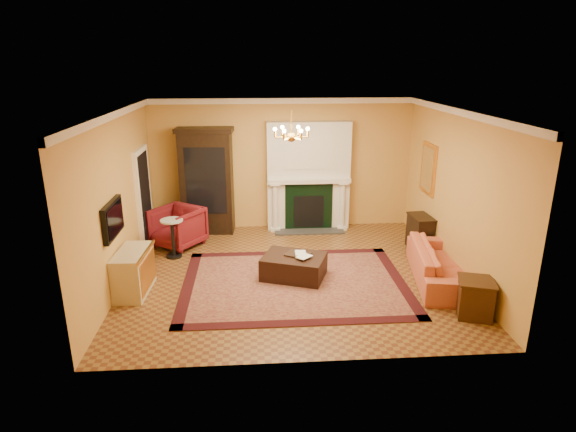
{
  "coord_description": "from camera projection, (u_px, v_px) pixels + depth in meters",
  "views": [
    {
      "loc": [
        -0.65,
        -8.17,
        3.81
      ],
      "look_at": [
        -0.04,
        0.3,
        1.04
      ],
      "focal_mm": 30.0,
      "sensor_mm": 36.0,
      "label": 1
    }
  ],
  "objects": [
    {
      "name": "ceiling",
      "position": [
        291.0,
        110.0,
        8.04
      ],
      "size": [
        6.0,
        5.5,
        0.02
      ],
      "primitive_type": "cube",
      "color": "white",
      "rests_on": "wall_back"
    },
    {
      "name": "wingback_armchair",
      "position": [
        177.0,
        225.0,
        10.18
      ],
      "size": [
        1.24,
        1.22,
        0.94
      ],
      "primitive_type": "imported",
      "rotation": [
        0.0,
        0.0,
        -0.62
      ],
      "color": "maroon",
      "rests_on": "floor"
    },
    {
      "name": "wall_back",
      "position": [
        282.0,
        164.0,
        11.12
      ],
      "size": [
        6.0,
        0.02,
        3.0
      ],
      "primitive_type": "cube",
      "color": "#D1974B",
      "rests_on": "floor"
    },
    {
      "name": "fireplace",
      "position": [
        308.0,
        179.0,
        11.08
      ],
      "size": [
        1.9,
        0.7,
        2.5
      ],
      "color": "silver",
      "rests_on": "wall_back"
    },
    {
      "name": "topiary_left",
      "position": [
        284.0,
        167.0,
        10.91
      ],
      "size": [
        0.17,
        0.17,
        0.46
      ],
      "color": "tan",
      "rests_on": "fireplace"
    },
    {
      "name": "doorway",
      "position": [
        144.0,
        198.0,
        10.05
      ],
      "size": [
        0.08,
        1.05,
        2.1
      ],
      "color": "white",
      "rests_on": "wall_left"
    },
    {
      "name": "leather_ottoman",
      "position": [
        294.0,
        266.0,
        8.77
      ],
      "size": [
        1.3,
        1.12,
        0.41
      ],
      "primitive_type": "cube",
      "rotation": [
        0.0,
        0.0,
        -0.35
      ],
      "color": "black",
      "rests_on": "oriental_rug"
    },
    {
      "name": "tv_panel",
      "position": [
        113.0,
        219.0,
        7.78
      ],
      "size": [
        0.09,
        0.95,
        0.58
      ],
      "color": "black",
      "rests_on": "wall_left"
    },
    {
      "name": "end_table",
      "position": [
        475.0,
        299.0,
        7.43
      ],
      "size": [
        0.62,
        0.62,
        0.57
      ],
      "primitive_type": "cube",
      "rotation": [
        0.0,
        0.0,
        -0.31
      ],
      "color": "#361D0E",
      "rests_on": "floor"
    },
    {
      "name": "coral_sofa",
      "position": [
        440.0,
        258.0,
        8.59
      ],
      "size": [
        0.99,
        2.26,
        0.85
      ],
      "primitive_type": "imported",
      "rotation": [
        0.0,
        0.0,
        1.4
      ],
      "color": "#B9613A",
      "rests_on": "floor"
    },
    {
      "name": "wall_left",
      "position": [
        118.0,
        200.0,
        8.3
      ],
      "size": [
        0.02,
        5.5,
        3.0
      ],
      "primitive_type": "cube",
      "color": "#D1974B",
      "rests_on": "floor"
    },
    {
      "name": "chandelier",
      "position": [
        291.0,
        134.0,
        8.16
      ],
      "size": [
        0.63,
        0.55,
        0.53
      ],
      "color": "gold",
      "rests_on": "ceiling"
    },
    {
      "name": "oriental_rug",
      "position": [
        295.0,
        283.0,
        8.6
      ],
      "size": [
        3.97,
        2.98,
        0.02
      ],
      "primitive_type": "cube",
      "rotation": [
        0.0,
        0.0,
        -0.0
      ],
      "color": "#460F16",
      "rests_on": "floor"
    },
    {
      "name": "floor",
      "position": [
        291.0,
        274.0,
        8.97
      ],
      "size": [
        6.0,
        5.5,
        0.02
      ],
      "primitive_type": "cube",
      "color": "brown",
      "rests_on": "ground"
    },
    {
      "name": "book_b",
      "position": [
        300.0,
        249.0,
        8.59
      ],
      "size": [
        0.15,
        0.16,
        0.27
      ],
      "primitive_type": "imported",
      "rotation": [
        0.0,
        0.0,
        -0.8
      ],
      "color": "gray",
      "rests_on": "ottoman_tray"
    },
    {
      "name": "wall_right",
      "position": [
        457.0,
        193.0,
        8.71
      ],
      "size": [
        0.02,
        5.5,
        3.0
      ],
      "primitive_type": "cube",
      "color": "#D1974B",
      "rests_on": "floor"
    },
    {
      "name": "book_a",
      "position": [
        295.0,
        247.0,
        8.68
      ],
      "size": [
        0.19,
        0.03,
        0.26
      ],
      "primitive_type": "imported",
      "rotation": [
        0.0,
        0.0,
        -0.03
      ],
      "color": "gray",
      "rests_on": "ottoman_tray"
    },
    {
      "name": "gilt_mirror",
      "position": [
        428.0,
        169.0,
        9.99
      ],
      "size": [
        0.06,
        0.76,
        1.05
      ],
      "color": "gold",
      "rests_on": "wall_right"
    },
    {
      "name": "pedestal_table",
      "position": [
        173.0,
        235.0,
        9.6
      ],
      "size": [
        0.45,
        0.45,
        0.8
      ],
      "color": "black",
      "rests_on": "floor"
    },
    {
      "name": "crown_molding",
      "position": [
        287.0,
        108.0,
        8.97
      ],
      "size": [
        6.0,
        5.5,
        0.12
      ],
      "color": "white",
      "rests_on": "ceiling"
    },
    {
      "name": "china_cabinet",
      "position": [
        207.0,
        183.0,
        10.86
      ],
      "size": [
        1.18,
        0.6,
        2.29
      ],
      "primitive_type": "cube",
      "rotation": [
        0.0,
        0.0,
        -0.07
      ],
      "color": "black",
      "rests_on": "floor"
    },
    {
      "name": "console_table",
      "position": [
        420.0,
        233.0,
        10.03
      ],
      "size": [
        0.41,
        0.66,
        0.71
      ],
      "primitive_type": "cube",
      "rotation": [
        0.0,
        0.0,
        0.07
      ],
      "color": "black",
      "rests_on": "floor"
    },
    {
      "name": "wall_front",
      "position": [
        309.0,
        257.0,
        5.89
      ],
      "size": [
        6.0,
        0.02,
        3.0
      ],
      "primitive_type": "cube",
      "color": "#D1974B",
      "rests_on": "floor"
    },
    {
      "name": "ottoman_tray",
      "position": [
        298.0,
        254.0,
        8.74
      ],
      "size": [
        0.54,
        0.5,
        0.03
      ],
      "primitive_type": "cube",
      "rotation": [
        0.0,
        0.0,
        -0.52
      ],
      "color": "black",
      "rests_on": "leather_ottoman"
    },
    {
      "name": "topiary_right",
      "position": [
        338.0,
        168.0,
        11.01
      ],
      "size": [
        0.15,
        0.15,
        0.39
      ],
      "color": "tan",
      "rests_on": "fireplace"
    },
    {
      "name": "commode",
      "position": [
        133.0,
        272.0,
        8.16
      ],
      "size": [
        0.53,
        1.03,
        0.75
      ],
      "primitive_type": "cube",
      "rotation": [
        0.0,
        0.0,
        -0.05
      ],
      "color": "beige",
      "rests_on": "floor"
    }
  ]
}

